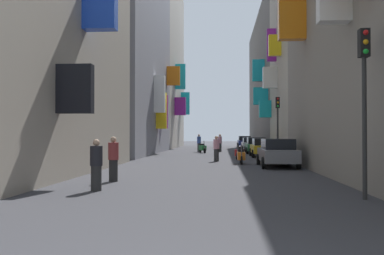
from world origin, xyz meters
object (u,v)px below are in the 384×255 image
(pedestrian_crossing, at_px, (113,159))
(pedestrian_near_left, at_px, (96,165))
(scooter_green, at_px, (202,148))
(pedestrian_mid_street, at_px, (216,149))
(parked_car_grey, at_px, (277,152))
(traffic_light_far_corner, at_px, (364,84))
(traffic_light_near_corner, at_px, (278,117))
(parked_car_yellow, at_px, (263,147))
(parked_car_green, at_px, (256,145))
(pedestrian_near_right, at_px, (199,143))
(scooter_orange, at_px, (241,156))
(parked_car_blue, at_px, (244,141))
(pedestrian_far_away, at_px, (220,143))
(parked_car_white, at_px, (251,144))
(scooter_red, at_px, (240,152))

(pedestrian_crossing, xyz_separation_m, pedestrian_near_left, (0.13, -2.46, -0.04))
(pedestrian_crossing, bearing_deg, scooter_green, 84.73)
(scooter_green, xyz_separation_m, pedestrian_near_left, (-2.03, -25.90, 0.32))
(pedestrian_mid_street, bearing_deg, parked_car_grey, -51.29)
(pedestrian_near_left, relative_size, traffic_light_far_corner, 0.35)
(traffic_light_near_corner, bearing_deg, parked_car_yellow, 100.12)
(parked_car_green, relative_size, pedestrian_near_right, 2.39)
(pedestrian_near_right, relative_size, pedestrian_mid_street, 1.07)
(parked_car_yellow, xyz_separation_m, pedestrian_near_right, (-5.41, 8.43, 0.12))
(parked_car_green, height_order, scooter_green, parked_car_green)
(scooter_green, height_order, pedestrian_mid_street, pedestrian_mid_street)
(scooter_orange, relative_size, scooter_green, 1.06)
(traffic_light_near_corner, relative_size, traffic_light_far_corner, 0.94)
(scooter_orange, bearing_deg, parked_car_green, 81.62)
(parked_car_yellow, height_order, pedestrian_near_right, pedestrian_near_right)
(scooter_green, bearing_deg, parked_car_yellow, -52.42)
(parked_car_blue, height_order, pedestrian_near_left, pedestrian_near_left)
(parked_car_yellow, distance_m, pedestrian_near_left, 20.66)
(pedestrian_near_right, height_order, pedestrian_mid_street, pedestrian_near_right)
(pedestrian_far_away, xyz_separation_m, traffic_light_far_corner, (3.95, -29.38, 2.19))
(scooter_green, relative_size, pedestrian_near_left, 1.13)
(parked_car_white, height_order, traffic_light_far_corner, traffic_light_far_corner)
(traffic_light_near_corner, bearing_deg, parked_car_white, 93.16)
(parked_car_grey, bearing_deg, traffic_light_near_corner, 82.07)
(scooter_green, bearing_deg, pedestrian_crossing, -95.27)
(parked_car_yellow, xyz_separation_m, pedestrian_crossing, (-7.14, -16.97, 0.07))
(pedestrian_near_left, bearing_deg, traffic_light_far_corner, -8.60)
(parked_car_grey, height_order, pedestrian_mid_street, pedestrian_mid_street)
(scooter_red, xyz_separation_m, pedestrian_near_right, (-3.46, 11.37, 0.40))
(parked_car_blue, distance_m, pedestrian_far_away, 14.43)
(pedestrian_near_right, bearing_deg, scooter_orange, -78.11)
(pedestrian_far_away, bearing_deg, parked_car_grey, -80.39)
(pedestrian_crossing, bearing_deg, pedestrian_far_away, 81.66)
(traffic_light_near_corner, height_order, traffic_light_far_corner, traffic_light_far_corner)
(parked_car_blue, height_order, parked_car_grey, parked_car_blue)
(parked_car_grey, height_order, pedestrian_near_right, pedestrian_near_right)
(pedestrian_crossing, bearing_deg, scooter_red, 69.69)
(parked_car_blue, relative_size, scooter_green, 2.30)
(scooter_orange, distance_m, pedestrian_far_away, 16.36)
(pedestrian_far_away, bearing_deg, parked_car_white, 33.55)
(parked_car_grey, xyz_separation_m, pedestrian_far_away, (-3.12, 18.43, 0.09))
(parked_car_grey, bearing_deg, parked_car_blue, 89.91)
(parked_car_green, height_order, parked_car_grey, parked_car_grey)
(parked_car_green, height_order, pedestrian_far_away, pedestrian_far_away)
(traffic_light_far_corner, bearing_deg, scooter_orange, 101.41)
(parked_car_blue, distance_m, pedestrian_near_left, 42.85)
(pedestrian_mid_street, bearing_deg, parked_car_blue, 83.30)
(scooter_red, distance_m, pedestrian_far_away, 11.83)
(parked_car_green, xyz_separation_m, scooter_red, (-1.84, -8.65, -0.29))
(pedestrian_crossing, relative_size, pedestrian_mid_street, 1.01)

